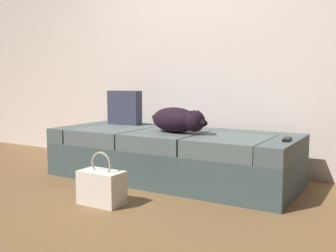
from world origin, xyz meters
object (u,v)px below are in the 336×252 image
Objects in this scene: tv_remote at (287,139)px; throw_pillow at (125,108)px; couch at (171,156)px; dog_dark at (178,120)px; handbag at (102,187)px.

throw_pillow reaches higher than tv_remote.
couch is 0.81m from throw_pillow.
throw_pillow reaches higher than couch.
dog_dark reaches higher than handbag.
tv_remote is at bearing 0.13° from dog_dark.
dog_dark is 1.84× the size of throw_pillow.
handbag is (-1.09, -0.80, -0.32)m from tv_remote.
couch is at bearing 150.76° from dog_dark.
dog_dark is 0.92m from handbag.
dog_dark is 0.92m from tv_remote.
tv_remote is 0.44× the size of throw_pillow.
handbag is (-0.17, -0.80, -0.42)m from dog_dark.
tv_remote is at bearing -3.11° from couch.
couch is 0.86m from handbag.
throw_pillow is at bearing 160.00° from dog_dark.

